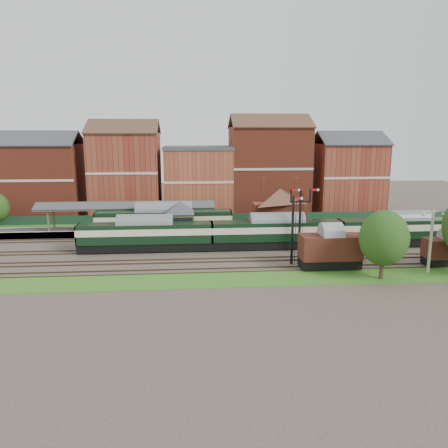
{
  "coord_description": "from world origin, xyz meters",
  "views": [
    {
      "loc": [
        -1.74,
        -54.89,
        14.87
      ],
      "look_at": [
        2.87,
        2.0,
        3.0
      ],
      "focal_mm": 35.0,
      "sensor_mm": 36.0,
      "label": 1
    }
  ],
  "objects": [
    {
      "name": "ground",
      "position": [
        0.0,
        0.0,
        0.0
      ],
      "size": [
        160.0,
        160.0,
        0.0
      ],
      "primitive_type": "plane",
      "color": "#473D33",
      "rests_on": "ground"
    },
    {
      "name": "signal_box",
      "position": [
        -3.0,
        3.25,
        3.19
      ],
      "size": [
        5.4,
        5.4,
        6.0
      ],
      "color": "#63704F",
      "rests_on": "ground"
    },
    {
      "name": "goods_van_a",
      "position": [
        13.85,
        -9.0,
        2.29
      ],
      "size": [
        6.68,
        2.89,
        4.05
      ],
      "color": "black",
      "rests_on": "ground"
    },
    {
      "name": "tree_far",
      "position": [
        18.06,
        -13.04,
        4.39
      ],
      "size": [
        4.98,
        4.98,
        7.27
      ],
      "color": "#382619",
      "rests_on": "ground"
    },
    {
      "name": "grass_front",
      "position": [
        0.0,
        -12.0,
        0.03
      ],
      "size": [
        90.0,
        5.0,
        0.06
      ],
      "primitive_type": "cube",
      "color": "#2D6619",
      "rests_on": "ground"
    },
    {
      "name": "fence",
      "position": [
        0.0,
        18.0,
        0.75
      ],
      "size": [
        90.0,
        0.12,
        1.5
      ],
      "primitive_type": "cube",
      "color": "#193823",
      "rests_on": "ground"
    },
    {
      "name": "platform_railcar",
      "position": [
        -5.31,
        6.5,
        2.57
      ],
      "size": [
        19.18,
        3.02,
        4.42
      ],
      "color": "black",
      "rests_on": "ground"
    },
    {
      "name": "yard_lamp",
      "position": [
        24.0,
        -11.5,
        3.99
      ],
      "size": [
        2.6,
        0.22,
        7.0
      ],
      "color": "beige",
      "rests_on": "ground"
    },
    {
      "name": "station_building",
      "position": [
        12.0,
        9.75,
        3.96
      ],
      "size": [
        8.1,
        8.1,
        5.9
      ],
      "color": "#953C25",
      "rests_on": "platform"
    },
    {
      "name": "platform",
      "position": [
        -5.0,
        9.75,
        0.5
      ],
      "size": [
        55.0,
        3.4,
        1.0
      ],
      "primitive_type": "cube",
      "color": "#2D2D2D",
      "rests_on": "ground"
    },
    {
      "name": "grass_back",
      "position": [
        0.0,
        16.0,
        0.03
      ],
      "size": [
        90.0,
        4.5,
        0.06
      ],
      "primitive_type": "cube",
      "color": "#2D6619",
      "rests_on": "ground"
    },
    {
      "name": "semaphore_bracket",
      "position": [
        12.04,
        -2.5,
        4.63
      ],
      "size": [
        3.6,
        0.25,
        8.18
      ],
      "color": "black",
      "rests_on": "ground"
    },
    {
      "name": "town_backdrop",
      "position": [
        -0.18,
        25.0,
        7.0
      ],
      "size": [
        69.0,
        10.0,
        16.0
      ],
      "color": "#953C25",
      "rests_on": "ground"
    },
    {
      "name": "dmu_train",
      "position": [
        9.63,
        0.0,
        2.3
      ],
      "size": [
        51.01,
        2.68,
        3.92
      ],
      "color": "black",
      "rests_on": "ground"
    },
    {
      "name": "semaphore_siding",
      "position": [
        10.02,
        -7.0,
        4.16
      ],
      "size": [
        1.23,
        0.25,
        8.0
      ],
      "color": "black",
      "rests_on": "ground"
    },
    {
      "name": "brick_hut",
      "position": [
        5.0,
        3.25,
        1.2
      ],
      "size": [
        3.2,
        2.64,
        2.94
      ],
      "color": "maroon",
      "rests_on": "ground"
    },
    {
      "name": "canopy",
      "position": [
        -11.0,
        9.75,
        4.58
      ],
      "size": [
        26.0,
        3.89,
        4.08
      ],
      "color": "#474A2E",
      "rests_on": "platform"
    }
  ]
}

